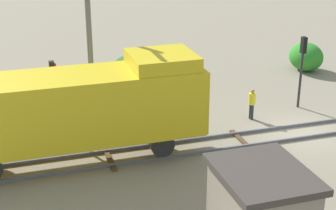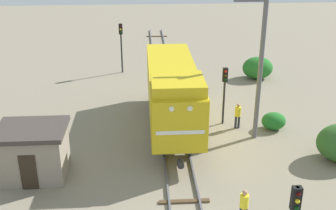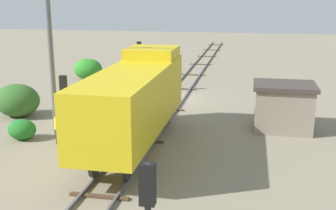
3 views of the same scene
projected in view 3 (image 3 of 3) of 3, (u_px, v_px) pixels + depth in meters
name	position (u px, v px, depth m)	size (l,w,h in m)	color
ground_plane	(175.00, 99.00, 31.92)	(117.99, 117.99, 0.00)	gray
railway_track	(175.00, 98.00, 31.90)	(2.40, 78.66, 0.16)	#595960
locomotive	(135.00, 96.00, 20.80)	(2.90, 11.60, 4.60)	gold
traffic_signal_near	(139.00, 57.00, 33.45)	(0.32, 0.34, 4.08)	#262628
traffic_signal_mid	(64.00, 99.00, 20.71)	(0.32, 0.34, 3.84)	#262628
worker_near_track	(138.00, 89.00, 30.59)	(0.38, 0.38, 1.70)	#262B38
worker_by_signal	(58.00, 126.00, 21.99)	(0.38, 0.38, 1.70)	#262B38
catenary_mast	(52.00, 53.00, 22.51)	(1.94, 0.28, 8.76)	#595960
relay_hut	(283.00, 106.00, 24.31)	(3.50, 2.90, 2.74)	gray
bush_mid	(88.00, 69.00, 39.00)	(2.67, 2.18, 1.94)	#2C8226
bush_far	(22.00, 129.00, 22.82)	(1.55, 1.27, 1.13)	#216C26
bush_back	(17.00, 100.00, 27.06)	(2.92, 2.39, 2.12)	#305E26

